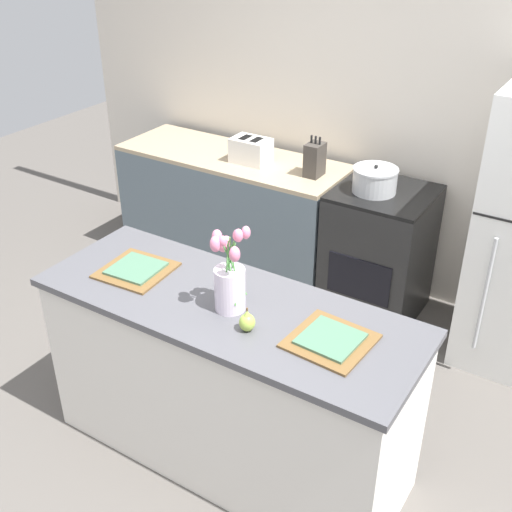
{
  "coord_description": "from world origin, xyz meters",
  "views": [
    {
      "loc": [
        1.38,
        -1.93,
        2.52
      ],
      "look_at": [
        0.0,
        0.25,
        1.04
      ],
      "focal_mm": 45.0,
      "sensor_mm": 36.0,
      "label": 1
    }
  ],
  "objects_px": {
    "stove_range": "(378,253)",
    "pear_figurine": "(247,321)",
    "flower_vase": "(229,280)",
    "toaster": "(251,150)",
    "cooking_pot": "(375,180)",
    "knife_block": "(315,160)",
    "plate_setting_left": "(136,270)",
    "plate_setting_right": "(330,340)"
  },
  "relations": [
    {
      "from": "stove_range",
      "to": "pear_figurine",
      "type": "distance_m",
      "value": 1.8
    },
    {
      "from": "flower_vase",
      "to": "toaster",
      "type": "bearing_deg",
      "value": 119.85
    },
    {
      "from": "toaster",
      "to": "cooking_pot",
      "type": "relative_size",
      "value": 1.0
    },
    {
      "from": "pear_figurine",
      "to": "knife_block",
      "type": "distance_m",
      "value": 1.8
    },
    {
      "from": "plate_setting_left",
      "to": "knife_block",
      "type": "bearing_deg",
      "value": 85.45
    },
    {
      "from": "stove_range",
      "to": "toaster",
      "type": "distance_m",
      "value": 1.11
    },
    {
      "from": "pear_figurine",
      "to": "plate_setting_left",
      "type": "bearing_deg",
      "value": 171.07
    },
    {
      "from": "knife_block",
      "to": "toaster",
      "type": "bearing_deg",
      "value": -177.29
    },
    {
      "from": "flower_vase",
      "to": "pear_figurine",
      "type": "xyz_separation_m",
      "value": [
        0.15,
        -0.09,
        -0.1
      ]
    },
    {
      "from": "toaster",
      "to": "knife_block",
      "type": "xyz_separation_m",
      "value": [
        0.48,
        0.02,
        0.03
      ]
    },
    {
      "from": "plate_setting_left",
      "to": "cooking_pot",
      "type": "distance_m",
      "value": 1.66
    },
    {
      "from": "stove_range",
      "to": "toaster",
      "type": "xyz_separation_m",
      "value": [
        -0.97,
        -0.04,
        0.53
      ]
    },
    {
      "from": "flower_vase",
      "to": "knife_block",
      "type": "relative_size",
      "value": 1.5
    },
    {
      "from": "plate_setting_right",
      "to": "cooking_pot",
      "type": "bearing_deg",
      "value": 106.98
    },
    {
      "from": "stove_range",
      "to": "plate_setting_left",
      "type": "distance_m",
      "value": 1.79
    },
    {
      "from": "plate_setting_right",
      "to": "toaster",
      "type": "height_order",
      "value": "toaster"
    },
    {
      "from": "pear_figurine",
      "to": "plate_setting_right",
      "type": "relative_size",
      "value": 0.33
    },
    {
      "from": "plate_setting_right",
      "to": "cooking_pot",
      "type": "relative_size",
      "value": 1.19
    },
    {
      "from": "stove_range",
      "to": "plate_setting_left",
      "type": "bearing_deg",
      "value": -111.11
    },
    {
      "from": "plate_setting_left",
      "to": "cooking_pot",
      "type": "height_order",
      "value": "cooking_pot"
    },
    {
      "from": "knife_block",
      "to": "plate_setting_right",
      "type": "bearing_deg",
      "value": -60.17
    },
    {
      "from": "pear_figurine",
      "to": "plate_setting_right",
      "type": "bearing_deg",
      "value": 18.67
    },
    {
      "from": "flower_vase",
      "to": "pear_figurine",
      "type": "height_order",
      "value": "flower_vase"
    },
    {
      "from": "flower_vase",
      "to": "plate_setting_right",
      "type": "xyz_separation_m",
      "value": [
        0.48,
        0.02,
        -0.14
      ]
    },
    {
      "from": "flower_vase",
      "to": "plate_setting_right",
      "type": "height_order",
      "value": "flower_vase"
    },
    {
      "from": "flower_vase",
      "to": "plate_setting_left",
      "type": "xyz_separation_m",
      "value": [
        -0.56,
        0.02,
        -0.14
      ]
    },
    {
      "from": "flower_vase",
      "to": "cooking_pot",
      "type": "height_order",
      "value": "flower_vase"
    },
    {
      "from": "plate_setting_left",
      "to": "pear_figurine",
      "type": "bearing_deg",
      "value": -8.93
    },
    {
      "from": "stove_range",
      "to": "plate_setting_left",
      "type": "xyz_separation_m",
      "value": [
        -0.62,
        -1.61,
        0.49
      ]
    },
    {
      "from": "plate_setting_right",
      "to": "toaster",
      "type": "distance_m",
      "value": 2.1
    },
    {
      "from": "stove_range",
      "to": "cooking_pot",
      "type": "bearing_deg",
      "value": -142.1
    },
    {
      "from": "plate_setting_right",
      "to": "plate_setting_left",
      "type": "bearing_deg",
      "value": 180.0
    },
    {
      "from": "toaster",
      "to": "knife_block",
      "type": "height_order",
      "value": "knife_block"
    },
    {
      "from": "flower_vase",
      "to": "stove_range",
      "type": "bearing_deg",
      "value": 87.87
    },
    {
      "from": "pear_figurine",
      "to": "knife_block",
      "type": "height_order",
      "value": "knife_block"
    },
    {
      "from": "pear_figurine",
      "to": "cooking_pot",
      "type": "xyz_separation_m",
      "value": [
        -0.15,
        1.67,
        -0.0
      ]
    },
    {
      "from": "stove_range",
      "to": "knife_block",
      "type": "height_order",
      "value": "knife_block"
    },
    {
      "from": "cooking_pot",
      "to": "plate_setting_left",
      "type": "bearing_deg",
      "value": -109.84
    },
    {
      "from": "pear_figurine",
      "to": "cooking_pot",
      "type": "height_order",
      "value": "cooking_pot"
    },
    {
      "from": "flower_vase",
      "to": "cooking_pot",
      "type": "xyz_separation_m",
      "value": [
        0.0,
        1.58,
        -0.11
      ]
    },
    {
      "from": "stove_range",
      "to": "flower_vase",
      "type": "xyz_separation_m",
      "value": [
        -0.06,
        -1.62,
        0.63
      ]
    },
    {
      "from": "toaster",
      "to": "knife_block",
      "type": "distance_m",
      "value": 0.48
    }
  ]
}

